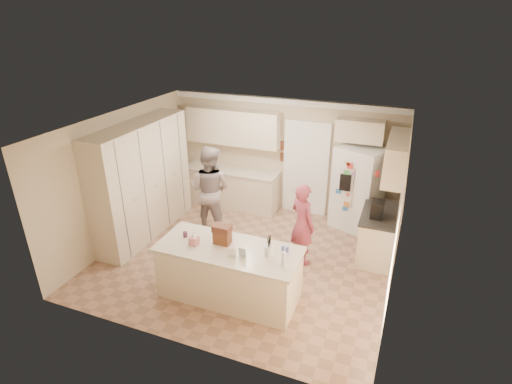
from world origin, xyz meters
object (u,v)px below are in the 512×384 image
at_px(island_base, 229,274).
at_px(tissue_box, 194,241).
at_px(coffee_maker, 378,209).
at_px(dollhouse_body, 222,237).
at_px(teen_boy, 210,190).
at_px(teen_girl, 302,224).
at_px(utensil_crock, 269,251).
at_px(refrigerator, 358,189).

height_order(island_base, tissue_box, tissue_box).
relative_size(coffee_maker, dollhouse_body, 1.15).
height_order(teen_boy, teen_girl, teen_boy).
relative_size(island_base, teen_girl, 1.41).
distance_m(island_base, dollhouse_body, 0.62).
height_order(tissue_box, teen_boy, teen_boy).
relative_size(coffee_maker, utensil_crock, 2.00).
xyz_separation_m(utensil_crock, teen_girl, (0.16, 1.36, -0.22)).
height_order(coffee_maker, dollhouse_body, coffee_maker).
bearing_deg(utensil_crock, refrigerator, 73.50).
bearing_deg(teen_boy, refrigerator, -156.45).
distance_m(island_base, tissue_box, 0.79).
relative_size(island_base, dollhouse_body, 8.46).
bearing_deg(dollhouse_body, tissue_box, -153.43).
bearing_deg(teen_boy, utensil_crock, 136.79).
xyz_separation_m(coffee_maker, teen_boy, (-3.32, -0.06, -0.13)).
relative_size(utensil_crock, teen_boy, 0.08).
xyz_separation_m(island_base, utensil_crock, (0.65, 0.05, 0.56)).
height_order(coffee_maker, tissue_box, coffee_maker).
xyz_separation_m(refrigerator, teen_boy, (-2.82, -1.24, 0.04)).
relative_size(dollhouse_body, teen_girl, 0.17).
bearing_deg(dollhouse_body, teen_boy, 122.74).
xyz_separation_m(island_base, dollhouse_body, (-0.15, 0.10, 0.60)).
relative_size(tissue_box, teen_boy, 0.07).
distance_m(island_base, teen_boy, 2.30).
bearing_deg(tissue_box, utensil_crock, 7.13).
relative_size(island_base, tissue_box, 15.71).
distance_m(dollhouse_body, teen_boy, 2.08).
bearing_deg(teen_boy, tissue_box, 110.20).
relative_size(teen_boy, teen_girl, 1.20).
xyz_separation_m(refrigerator, utensil_crock, (-0.90, -3.03, 0.10)).
relative_size(coffee_maker, teen_boy, 0.16).
xyz_separation_m(coffee_maker, dollhouse_body, (-2.20, -1.80, -0.03)).
distance_m(coffee_maker, utensil_crock, 2.32).
bearing_deg(teen_boy, teen_girl, 168.09).
bearing_deg(island_base, teen_boy, 124.59).
distance_m(utensil_crock, dollhouse_body, 0.80).
xyz_separation_m(island_base, tissue_box, (-0.55, -0.10, 0.56)).
xyz_separation_m(refrigerator, coffee_maker, (0.50, -1.18, 0.17)).
bearing_deg(tissue_box, island_base, 10.30).
bearing_deg(refrigerator, teen_boy, -134.04).
bearing_deg(tissue_box, dollhouse_body, 26.57).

